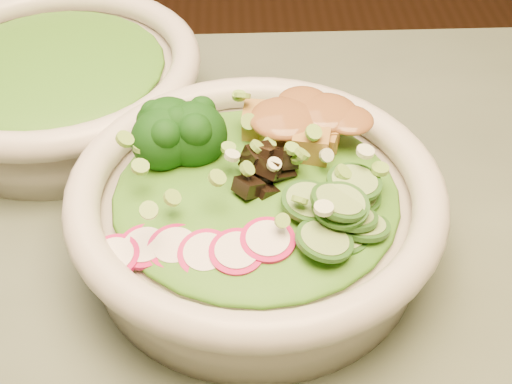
{
  "coord_description": "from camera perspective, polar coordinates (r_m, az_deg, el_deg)",
  "views": [
    {
      "loc": [
        0.08,
        -0.24,
        1.12
      ],
      "look_at": [
        0.1,
        0.1,
        0.81
      ],
      "focal_mm": 50.0,
      "sensor_mm": 36.0,
      "label": 1
    }
  ],
  "objects": [
    {
      "name": "cucumber_slices",
      "position": [
        0.44,
        6.67,
        -1.78
      ],
      "size": [
        0.09,
        0.09,
        0.03
      ],
      "primitive_type": null,
      "rotation": [
        0.0,
        0.0,
        -0.43
      ],
      "color": "#83B263",
      "rests_on": "salad_bowl"
    },
    {
      "name": "side_bowl",
      "position": [
        0.62,
        -15.64,
        8.44
      ],
      "size": [
        0.24,
        0.24,
        0.07
      ],
      "rotation": [
        0.0,
        0.0,
        -0.08
      ],
      "color": "beige",
      "rests_on": "dining_table"
    },
    {
      "name": "side_lettuce",
      "position": [
        0.61,
        -15.96,
        9.86
      ],
      "size": [
        0.16,
        0.16,
        0.02
      ],
      "primitive_type": "ellipsoid",
      "color": "#296114",
      "rests_on": "side_bowl"
    },
    {
      "name": "scallion_garnish",
      "position": [
        0.45,
        0.0,
        2.13
      ],
      "size": [
        0.18,
        0.18,
        0.02
      ],
      "primitive_type": null,
      "color": "#77AE3D",
      "rests_on": "salad_bowl"
    },
    {
      "name": "radish_slices",
      "position": [
        0.42,
        -4.05,
        -4.48
      ],
      "size": [
        0.11,
        0.08,
        0.02
      ],
      "primitive_type": null,
      "rotation": [
        0.0,
        0.0,
        -0.43
      ],
      "color": "#B50D4D",
      "rests_on": "salad_bowl"
    },
    {
      "name": "salad_bowl",
      "position": [
        0.48,
        0.0,
        -1.67
      ],
      "size": [
        0.25,
        0.25,
        0.07
      ],
      "rotation": [
        0.0,
        0.0,
        -0.43
      ],
      "color": "beige",
      "rests_on": "dining_table"
    },
    {
      "name": "tofu_cubes",
      "position": [
        0.5,
        3.71,
        4.82
      ],
      "size": [
        0.1,
        0.08,
        0.03
      ],
      "primitive_type": null,
      "rotation": [
        0.0,
        0.0,
        -0.43
      ],
      "color": "olive",
      "rests_on": "salad_bowl"
    },
    {
      "name": "mushroom_heap",
      "position": [
        0.46,
        0.73,
        2.03
      ],
      "size": [
        0.09,
        0.09,
        0.04
      ],
      "primitive_type": null,
      "rotation": [
        0.0,
        0.0,
        -0.43
      ],
      "color": "black",
      "rests_on": "salad_bowl"
    },
    {
      "name": "broccoli_florets",
      "position": [
        0.48,
        -6.04,
        3.66
      ],
      "size": [
        0.09,
        0.09,
        0.04
      ],
      "primitive_type": null,
      "rotation": [
        0.0,
        0.0,
        -0.43
      ],
      "color": "black",
      "rests_on": "salad_bowl"
    },
    {
      "name": "lettuce_bed",
      "position": [
        0.46,
        -0.0,
        0.09
      ],
      "size": [
        0.19,
        0.19,
        0.02
      ],
      "primitive_type": "ellipsoid",
      "color": "#296114",
      "rests_on": "salad_bowl"
    },
    {
      "name": "peanut_sauce",
      "position": [
        0.49,
        3.77,
        5.93
      ],
      "size": [
        0.06,
        0.05,
        0.01
      ],
      "primitive_type": "ellipsoid",
      "color": "brown",
      "rests_on": "tofu_cubes"
    }
  ]
}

